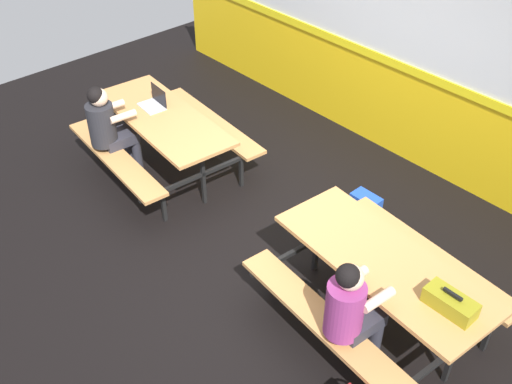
% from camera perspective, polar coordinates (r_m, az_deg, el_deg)
% --- Properties ---
extents(ground_plane, '(10.00, 10.00, 0.02)m').
position_cam_1_polar(ground_plane, '(6.38, 0.62, -3.62)').
color(ground_plane, black).
extents(accent_backdrop, '(8.00, 0.14, 2.60)m').
position_cam_1_polar(accent_backdrop, '(7.17, 14.38, 12.20)').
color(accent_backdrop, yellow).
rests_on(accent_backdrop, ground).
extents(picnic_table_left, '(2.01, 1.70, 0.74)m').
position_cam_1_polar(picnic_table_left, '(6.99, -8.73, 6.00)').
color(picnic_table_left, tan).
rests_on(picnic_table_left, ground).
extents(picnic_table_right, '(2.01, 1.70, 0.74)m').
position_cam_1_polar(picnic_table_right, '(5.20, 11.80, -7.62)').
color(picnic_table_right, tan).
rests_on(picnic_table_right, ground).
extents(student_nearer, '(0.38, 0.53, 1.21)m').
position_cam_1_polar(student_nearer, '(6.90, -13.78, 6.13)').
color(student_nearer, '#2D2D38').
rests_on(student_nearer, ground).
extents(student_further, '(0.38, 0.53, 1.21)m').
position_cam_1_polar(student_further, '(4.72, 9.03, -10.84)').
color(student_further, '#2D2D38').
rests_on(student_further, ground).
extents(laptop_silver, '(0.34, 0.25, 0.22)m').
position_cam_1_polar(laptop_silver, '(7.09, -9.63, 8.37)').
color(laptop_silver, silver).
rests_on(laptop_silver, picnic_table_left).
extents(toolbox_grey, '(0.40, 0.18, 0.18)m').
position_cam_1_polar(toolbox_grey, '(4.79, 17.95, -9.96)').
color(toolbox_grey, olive).
rests_on(toolbox_grey, picnic_table_right).
extents(backpack_dark, '(0.30, 0.22, 0.44)m').
position_cam_1_polar(backpack_dark, '(6.35, 10.27, -1.96)').
color(backpack_dark, '#1E47B2').
rests_on(backpack_dark, ground).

